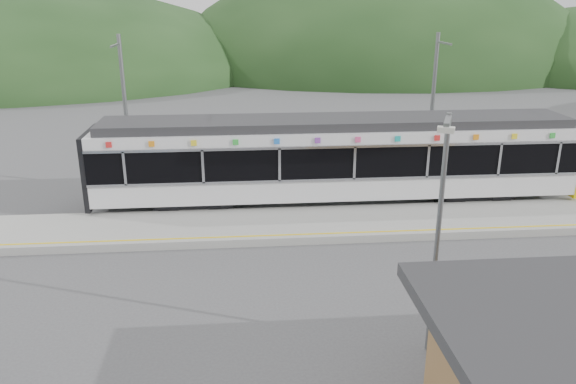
{
  "coord_description": "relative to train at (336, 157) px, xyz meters",
  "views": [
    {
      "loc": [
        -1.94,
        -16.68,
        8.44
      ],
      "look_at": [
        -0.4,
        1.0,
        2.3
      ],
      "focal_mm": 35.0,
      "sensor_mm": 36.0,
      "label": 1
    }
  ],
  "objects": [
    {
      "name": "yellow_line",
      "position": [
        -2.09,
        -4.0,
        -1.76
      ],
      "size": [
        26.0,
        0.1,
        0.01
      ],
      "primitive_type": "cube",
      "color": "yellow",
      "rests_on": "platform"
    },
    {
      "name": "hills",
      "position": [
        4.1,
        -0.71,
        -2.06
      ],
      "size": [
        146.0,
        149.0,
        26.0
      ],
      "color": "#1E3D19",
      "rests_on": "ground"
    },
    {
      "name": "train",
      "position": [
        0.0,
        0.0,
        0.0
      ],
      "size": [
        20.44,
        3.01,
        3.74
      ],
      "color": "black",
      "rests_on": "ground"
    },
    {
      "name": "catenary_mast_east",
      "position": [
        4.91,
        2.56,
        1.58
      ],
      "size": [
        0.18,
        1.8,
        7.0
      ],
      "color": "slate",
      "rests_on": "ground"
    },
    {
      "name": "ground",
      "position": [
        -2.09,
        -6.0,
        -2.06
      ],
      "size": [
        120.0,
        120.0,
        0.0
      ],
      "primitive_type": "plane",
      "color": "#4C4C4F",
      "rests_on": "ground"
    },
    {
      "name": "platform",
      "position": [
        -2.09,
        -2.7,
        -1.91
      ],
      "size": [
        26.0,
        3.2,
        0.3
      ],
      "primitive_type": "cube",
      "color": "#9E9E99",
      "rests_on": "ground"
    },
    {
      "name": "lamp_post",
      "position": [
        0.55,
        -10.98,
        1.56
      ],
      "size": [
        0.51,
        1.12,
        6.07
      ],
      "rotation": [
        0.0,
        0.0,
        -0.41
      ],
      "color": "slate",
      "rests_on": "ground"
    },
    {
      "name": "catenary_mast_west",
      "position": [
        -9.09,
        2.56,
        1.58
      ],
      "size": [
        0.18,
        1.8,
        7.0
      ],
      "color": "slate",
      "rests_on": "ground"
    }
  ]
}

